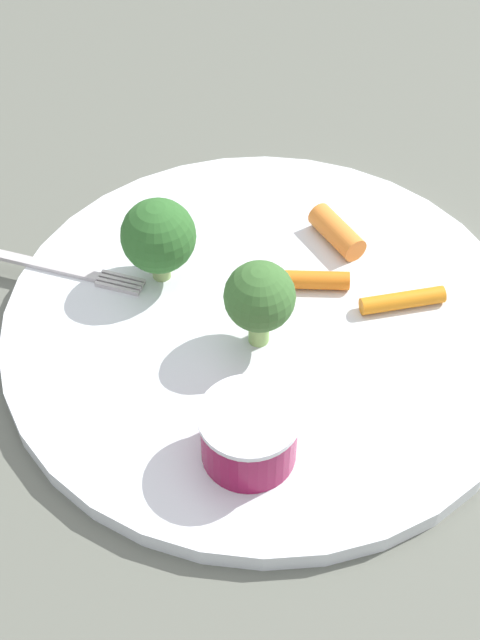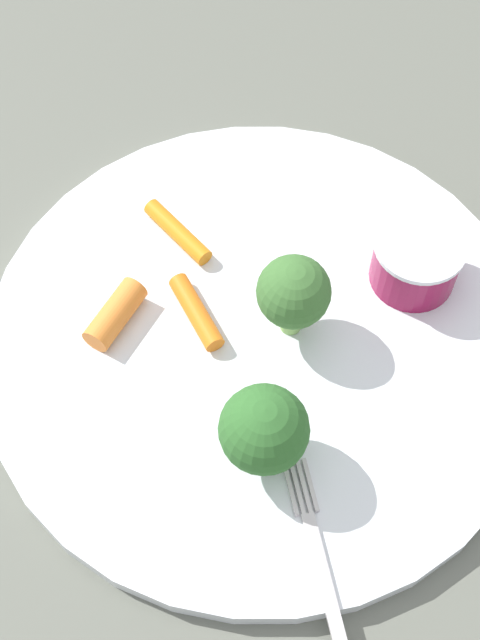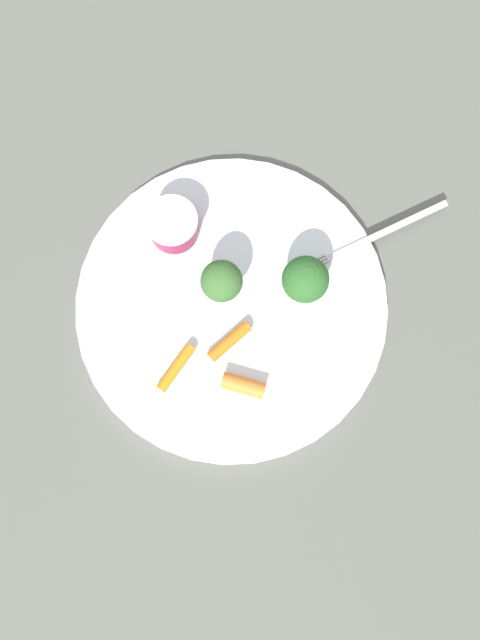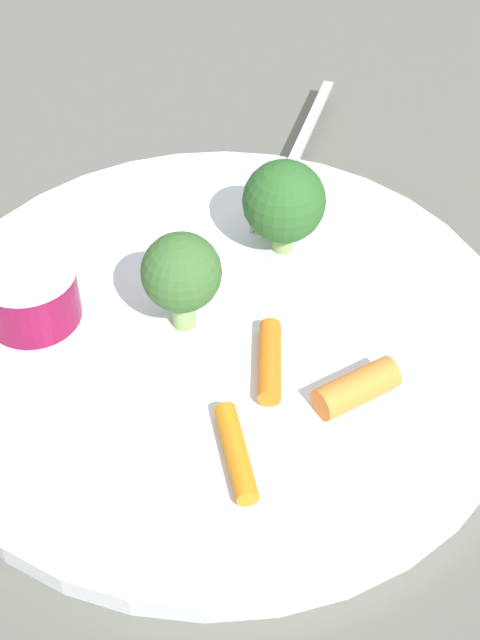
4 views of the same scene
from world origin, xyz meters
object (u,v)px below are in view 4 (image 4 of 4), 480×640
(plate, at_px, (218,337))
(carrot_stick_0, at_px, (236,452))
(carrot_stick_1, at_px, (267,363))
(sauce_cup, at_px, (30,292))
(broccoli_floret_1, at_px, (284,202))
(broccoli_floret_0, at_px, (181,274))
(carrot_stick_2, at_px, (357,388))
(fork, at_px, (296,154))

(plate, bearing_deg, carrot_stick_0, 52.89)
(carrot_stick_1, bearing_deg, sauce_cup, -61.56)
(sauce_cup, relative_size, broccoli_floret_1, 0.93)
(plate, relative_size, broccoli_floret_0, 5.52)
(broccoli_floret_1, bearing_deg, carrot_stick_1, 39.64)
(carrot_stick_1, height_order, carrot_stick_2, carrot_stick_2)
(broccoli_floret_0, distance_m, carrot_stick_2, 0.10)
(broccoli_floret_0, relative_size, carrot_stick_0, 1.10)
(broccoli_floret_1, xyz_separation_m, carrot_stick_0, (0.12, 0.09, -0.03))
(sauce_cup, xyz_separation_m, fork, (-0.20, -0.00, -0.02))
(plate, relative_size, broccoli_floret_1, 5.56)
(plate, distance_m, fork, 0.15)
(broccoli_floret_0, distance_m, carrot_stick_0, 0.09)
(sauce_cup, xyz_separation_m, carrot_stick_2, (-0.08, 0.15, -0.01))
(broccoli_floret_0, height_order, carrot_stick_1, broccoli_floret_0)
(carrot_stick_0, bearing_deg, broccoli_floret_0, -116.54)
(broccoli_floret_0, bearing_deg, carrot_stick_1, 98.55)
(carrot_stick_0, relative_size, fork, 0.34)
(carrot_stick_1, xyz_separation_m, carrot_stick_2, (-0.02, 0.04, 0.00))
(plate, distance_m, carrot_stick_2, 0.08)
(broccoli_floret_0, height_order, broccoli_floret_1, same)
(broccoli_floret_1, bearing_deg, broccoli_floret_0, 4.64)
(plate, distance_m, broccoli_floret_0, 0.04)
(sauce_cup, xyz_separation_m, carrot_stick_0, (-0.01, 0.14, -0.01))
(broccoli_floret_1, distance_m, carrot_stick_2, 0.11)
(fork, bearing_deg, carrot_stick_0, 37.00)
(plate, height_order, carrot_stick_0, carrot_stick_0)
(broccoli_floret_1, relative_size, fork, 0.37)
(plate, relative_size, carrot_stick_0, 6.05)
(broccoli_floret_1, xyz_separation_m, fork, (-0.07, -0.05, -0.03))
(broccoli_floret_1, bearing_deg, carrot_stick_2, 62.13)
(sauce_cup, relative_size, fork, 0.35)
(broccoli_floret_1, xyz_separation_m, carrot_stick_1, (0.07, 0.06, -0.03))
(sauce_cup, bearing_deg, carrot_stick_0, 94.96)
(fork, bearing_deg, broccoli_floret_0, 22.48)
(broccoli_floret_0, xyz_separation_m, carrot_stick_0, (0.04, 0.08, -0.03))
(fork, bearing_deg, carrot_stick_1, 39.08)
(carrot_stick_0, xyz_separation_m, carrot_stick_2, (-0.06, 0.01, 0.00))
(broccoli_floret_0, distance_m, fork, 0.16)
(carrot_stick_1, bearing_deg, broccoli_floret_0, -81.45)
(carrot_stick_1, bearing_deg, fork, -140.92)
(broccoli_floret_1, bearing_deg, plate, 16.87)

